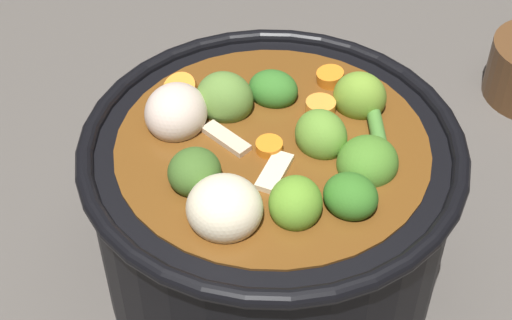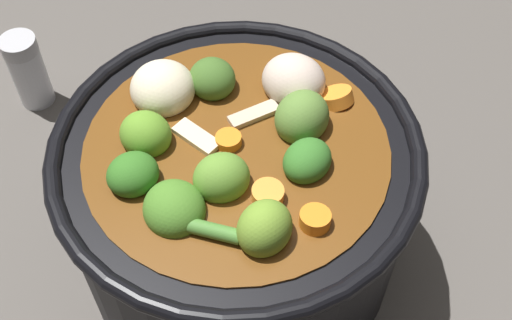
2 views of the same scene
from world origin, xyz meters
name	(u,v)px [view 2 (image 2 of 2)]	position (x,y,z in m)	size (l,w,h in m)	color
ground_plane	(240,253)	(0.00, 0.00, 0.00)	(1.10, 1.10, 0.00)	#514C47
cooking_pot	(238,200)	(0.00, 0.00, 0.08)	(0.28, 0.28, 0.18)	black
salt_shaker	(28,71)	(-0.29, 0.02, 0.04)	(0.04, 0.04, 0.08)	silver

